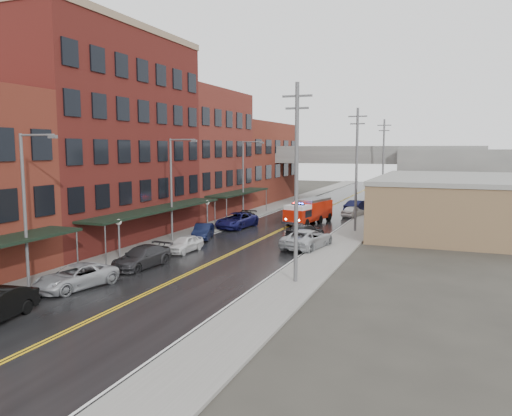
% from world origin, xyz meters
% --- Properties ---
extents(ground, '(220.00, 220.00, 0.00)m').
position_xyz_m(ground, '(0.00, 0.00, 0.00)').
color(ground, '#2D2B26').
rests_on(ground, ground).
extents(road, '(11.00, 160.00, 0.02)m').
position_xyz_m(road, '(0.00, 30.00, 0.01)').
color(road, black).
rests_on(road, ground).
extents(sidewalk_left, '(3.00, 160.00, 0.15)m').
position_xyz_m(sidewalk_left, '(-7.30, 30.00, 0.07)').
color(sidewalk_left, slate).
rests_on(sidewalk_left, ground).
extents(sidewalk_right, '(3.00, 160.00, 0.15)m').
position_xyz_m(sidewalk_right, '(7.30, 30.00, 0.07)').
color(sidewalk_right, slate).
rests_on(sidewalk_right, ground).
extents(curb_left, '(0.30, 160.00, 0.15)m').
position_xyz_m(curb_left, '(-5.65, 30.00, 0.07)').
color(curb_left, gray).
rests_on(curb_left, ground).
extents(curb_right, '(0.30, 160.00, 0.15)m').
position_xyz_m(curb_right, '(5.65, 30.00, 0.07)').
color(curb_right, gray).
rests_on(curb_right, ground).
extents(brick_building_b, '(9.00, 20.00, 18.00)m').
position_xyz_m(brick_building_b, '(-13.30, 23.00, 9.00)').
color(brick_building_b, '#4E1814').
rests_on(brick_building_b, ground).
extents(brick_building_c, '(9.00, 15.00, 15.00)m').
position_xyz_m(brick_building_c, '(-13.30, 40.50, 7.50)').
color(brick_building_c, maroon).
rests_on(brick_building_c, ground).
extents(brick_building_far, '(9.00, 20.00, 12.00)m').
position_xyz_m(brick_building_far, '(-13.30, 58.00, 6.00)').
color(brick_building_far, '#622B19').
rests_on(brick_building_far, ground).
extents(tan_building, '(14.00, 22.00, 5.00)m').
position_xyz_m(tan_building, '(16.00, 40.00, 2.50)').
color(tan_building, '#876848').
rests_on(tan_building, ground).
extents(right_far_block, '(18.00, 30.00, 8.00)m').
position_xyz_m(right_far_block, '(18.00, 70.00, 4.00)').
color(right_far_block, slate).
rests_on(right_far_block, ground).
extents(awning_1, '(2.60, 18.00, 3.09)m').
position_xyz_m(awning_1, '(-7.49, 23.00, 2.99)').
color(awning_1, black).
rests_on(awning_1, ground).
extents(awning_2, '(2.60, 13.00, 3.09)m').
position_xyz_m(awning_2, '(-7.49, 40.50, 2.99)').
color(awning_2, black).
rests_on(awning_2, ground).
extents(globe_lamp_1, '(0.44, 0.44, 3.12)m').
position_xyz_m(globe_lamp_1, '(-6.40, 16.00, 2.31)').
color(globe_lamp_1, '#59595B').
rests_on(globe_lamp_1, ground).
extents(globe_lamp_2, '(0.44, 0.44, 3.12)m').
position_xyz_m(globe_lamp_2, '(-6.40, 30.00, 2.31)').
color(globe_lamp_2, '#59595B').
rests_on(globe_lamp_2, ground).
extents(street_lamp_0, '(2.64, 0.22, 9.00)m').
position_xyz_m(street_lamp_0, '(-6.55, 8.00, 5.19)').
color(street_lamp_0, '#59595B').
rests_on(street_lamp_0, ground).
extents(street_lamp_1, '(2.64, 0.22, 9.00)m').
position_xyz_m(street_lamp_1, '(-6.55, 24.00, 5.19)').
color(street_lamp_1, '#59595B').
rests_on(street_lamp_1, ground).
extents(street_lamp_2, '(2.64, 0.22, 9.00)m').
position_xyz_m(street_lamp_2, '(-6.55, 40.00, 5.19)').
color(street_lamp_2, '#59595B').
rests_on(street_lamp_2, ground).
extents(utility_pole_0, '(1.80, 0.24, 12.00)m').
position_xyz_m(utility_pole_0, '(7.20, 15.00, 6.31)').
color(utility_pole_0, '#59595B').
rests_on(utility_pole_0, ground).
extents(utility_pole_1, '(1.80, 0.24, 12.00)m').
position_xyz_m(utility_pole_1, '(7.20, 35.00, 6.31)').
color(utility_pole_1, '#59595B').
rests_on(utility_pole_1, ground).
extents(utility_pole_2, '(1.80, 0.24, 12.00)m').
position_xyz_m(utility_pole_2, '(7.20, 55.00, 6.31)').
color(utility_pole_2, '#59595B').
rests_on(utility_pole_2, ground).
extents(overpass, '(40.00, 10.00, 7.50)m').
position_xyz_m(overpass, '(0.00, 62.00, 5.99)').
color(overpass, slate).
rests_on(overpass, ground).
extents(fire_truck, '(4.07, 7.61, 2.66)m').
position_xyz_m(fire_truck, '(1.47, 38.72, 1.44)').
color(fire_truck, '#B51A08').
rests_on(fire_truck, ground).
extents(parked_car_left_2, '(3.37, 5.39, 1.39)m').
position_xyz_m(parked_car_left_2, '(-4.48, 9.27, 0.70)').
color(parked_car_left_2, '#9EA0A6').
rests_on(parked_car_left_2, ground).
extents(parked_car_left_3, '(2.48, 5.15, 1.45)m').
position_xyz_m(parked_car_left_3, '(-3.89, 15.11, 0.72)').
color(parked_car_left_3, '#2B2B2E').
rests_on(parked_car_left_3, ground).
extents(parked_car_left_4, '(1.76, 3.97, 1.33)m').
position_xyz_m(parked_car_left_4, '(-3.69, 20.69, 0.66)').
color(parked_car_left_4, silver).
rests_on(parked_car_left_4, ground).
extents(parked_car_left_5, '(2.64, 4.41, 1.37)m').
position_xyz_m(parked_car_left_5, '(-5.00, 26.37, 0.69)').
color(parked_car_left_5, black).
rests_on(parked_car_left_5, ground).
extents(parked_car_left_6, '(3.14, 5.86, 1.56)m').
position_xyz_m(parked_car_left_6, '(-4.66, 33.20, 0.78)').
color(parked_car_left_6, '#14144C').
rests_on(parked_car_left_6, ground).
extents(parked_car_left_7, '(2.24, 5.00, 1.42)m').
position_xyz_m(parked_car_left_7, '(-4.74, 34.80, 0.71)').
color(parked_car_left_7, black).
rests_on(parked_car_left_7, ground).
extents(parked_car_right_0, '(3.59, 6.15, 1.61)m').
position_xyz_m(parked_car_right_0, '(5.00, 25.56, 0.80)').
color(parked_car_right_0, '#A7AAAF').
rests_on(parked_car_right_0, ground).
extents(parked_car_right_1, '(3.11, 4.92, 1.33)m').
position_xyz_m(parked_car_right_1, '(3.60, 29.80, 0.66)').
color(parked_car_right_1, '#232325').
rests_on(parked_car_right_1, ground).
extents(parked_car_right_2, '(2.54, 4.29, 1.37)m').
position_xyz_m(parked_car_right_2, '(5.00, 45.81, 0.68)').
color(parked_car_right_2, white).
rests_on(parked_car_right_2, ground).
extents(parked_car_right_3, '(3.08, 5.36, 1.67)m').
position_xyz_m(parked_car_right_3, '(5.00, 49.65, 0.84)').
color(parked_car_right_3, black).
rests_on(parked_car_right_3, ground).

